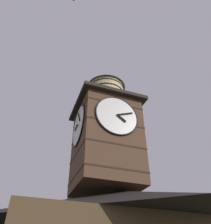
# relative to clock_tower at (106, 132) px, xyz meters

# --- Properties ---
(clock_tower) EXTENTS (4.51, 4.51, 9.17)m
(clock_tower) POSITION_rel_clock_tower_xyz_m (0.00, 0.00, 0.00)
(clock_tower) COLOR brown
(clock_tower) RESTS_ON building_main
(pine_tree_behind) EXTENTS (5.80, 5.80, 18.79)m
(pine_tree_behind) POSITION_rel_clock_tower_xyz_m (-0.89, -6.38, -2.72)
(pine_tree_behind) COLOR #473323
(pine_tree_behind) RESTS_ON ground_plane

